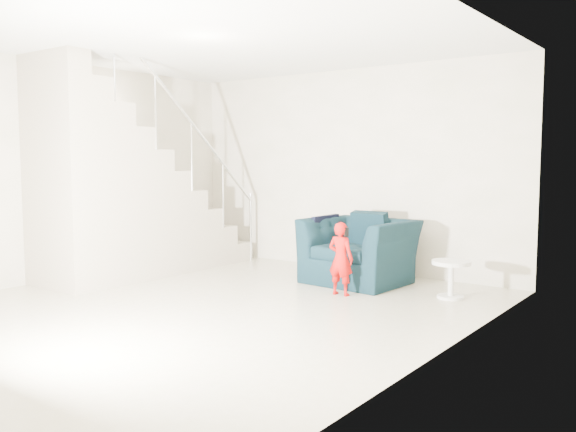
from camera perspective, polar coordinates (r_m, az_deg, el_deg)
The scene contains 12 objects.
floor at distance 6.32m, azimuth -7.67°, elevation -8.44°, with size 5.50×5.50×0.00m, color tan.
ceiling at distance 6.25m, azimuth -7.99°, elevation 16.35°, with size 5.50×5.50×0.00m, color silver.
back_wall at distance 8.33m, azimuth 5.54°, elevation 4.28°, with size 5.00×5.00×0.00m, color #ABA68B.
left_wall at distance 8.09m, azimuth -20.64°, elevation 3.93°, with size 5.50×5.50×0.00m, color #ABA68B.
right_wall at distance 4.74m, azimuth 14.37°, elevation 3.35°, with size 5.50×5.50×0.00m, color #ABA68B.
armchair at distance 7.47m, azimuth 6.68°, elevation -3.27°, with size 1.19×1.04×0.77m, color black.
toddler at distance 6.75m, azimuth 4.95°, elevation -4.00°, with size 0.30×0.19×0.81m, color #94040A.
side_table at distance 6.82m, azimuth 15.01°, elevation -5.18°, with size 0.41×0.41×0.41m.
staircase at distance 8.02m, azimuth -15.29°, elevation 1.20°, with size 1.02×3.03×3.62m.
cushion at distance 7.68m, azimuth 7.71°, elevation -1.25°, with size 0.47×0.13×0.44m, color black.
throw at distance 7.67m, azimuth 3.52°, elevation -2.26°, with size 0.06×0.56×0.62m, color black.
phone at distance 6.66m, azimuth 5.48°, elevation -1.51°, with size 0.02×0.05×0.10m, color black.
Camera 1 is at (4.29, -4.39, 1.50)m, focal length 38.00 mm.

